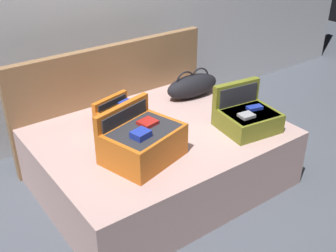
# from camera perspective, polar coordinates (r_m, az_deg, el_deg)

# --- Properties ---
(ground_plane) EXTENTS (12.00, 12.00, 0.00)m
(ground_plane) POSITION_cam_1_polar(r_m,az_deg,el_deg) (3.55, 2.79, -10.67)
(ground_plane) COLOR #4C515B
(back_wall) EXTENTS (8.00, 0.10, 2.60)m
(back_wall) POSITION_cam_1_polar(r_m,az_deg,el_deg) (4.25, -11.32, 15.33)
(back_wall) COLOR silver
(back_wall) RESTS_ON ground
(bed) EXTENTS (1.99, 1.50, 0.52)m
(bed) POSITION_cam_1_polar(r_m,az_deg,el_deg) (3.65, -1.05, -4.28)
(bed) COLOR #BC9993
(bed) RESTS_ON ground
(headboard) EXTENTS (2.03, 0.08, 1.06)m
(headboard) POSITION_cam_1_polar(r_m,az_deg,el_deg) (4.11, -7.48, 3.78)
(headboard) COLOR olive
(headboard) RESTS_ON ground
(hard_case_large) EXTENTS (0.64, 0.57, 0.39)m
(hard_case_large) POSITION_cam_1_polar(r_m,az_deg,el_deg) (3.09, -3.52, -2.10)
(hard_case_large) COLOR #D16619
(hard_case_large) RESTS_ON bed
(hard_case_medium) EXTENTS (0.50, 0.47, 0.36)m
(hard_case_medium) POSITION_cam_1_polar(r_m,az_deg,el_deg) (3.58, 10.65, 1.31)
(hard_case_medium) COLOR olive
(hard_case_medium) RESTS_ON bed
(hard_case_small) EXTENTS (0.44, 0.38, 0.24)m
(hard_case_small) POSITION_cam_1_polar(r_m,az_deg,el_deg) (3.56, -6.43, 1.35)
(hard_case_small) COLOR #D16619
(hard_case_small) RESTS_ON bed
(duffel_bag) EXTENTS (0.57, 0.24, 0.28)m
(duffel_bag) POSITION_cam_1_polar(r_m,az_deg,el_deg) (4.09, 3.32, 5.50)
(duffel_bag) COLOR black
(duffel_bag) RESTS_ON bed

